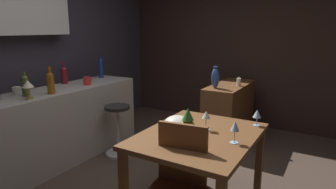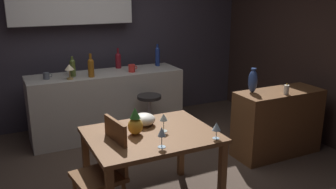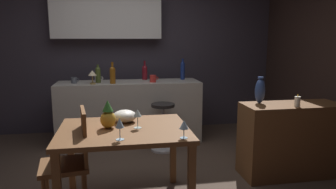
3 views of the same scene
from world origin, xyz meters
The scene contains 23 objects.
ground_plane centered at (0.00, 0.00, 0.00)m, with size 9.00×9.00×0.00m, color #47382D.
wall_kitchen_back centered at (-0.06, 2.08, 1.41)m, with size 5.20×0.33×2.60m.
wall_side_right centered at (2.55, 0.30, 1.30)m, with size 0.10×4.40×2.60m, color #33231E.
dining_table centered at (-0.14, -0.48, 0.65)m, with size 1.14×0.90×0.74m.
kitchen_counter centered at (0.00, 1.43, 0.45)m, with size 2.10×0.60×0.90m, color #B2ADA3.
sideboard_cabinet centered at (1.72, -0.12, 0.41)m, with size 1.10×0.44×0.82m, color brown.
chair_near_window centered at (-0.59, -0.52, 0.50)m, with size 0.45×0.45×0.93m.
bar_stool centered at (0.43, 0.91, 0.35)m, with size 0.34×0.34×0.66m.
wine_glass_left centered at (-0.02, -0.49, 0.87)m, with size 0.07×0.07×0.17m.
wine_glass_right centered at (-0.18, -0.80, 0.87)m, with size 0.07×0.07×0.18m.
wine_glass_center centered at (0.32, -0.85, 0.85)m, with size 0.08×0.08×0.15m.
pineapple_centerpiece centered at (-0.28, -0.44, 0.85)m, with size 0.14×0.14×0.25m.
fruit_bowl centered at (-0.13, -0.26, 0.80)m, with size 0.23×0.23×0.12m, color beige.
wine_bottle_olive centered at (-0.44, 1.41, 1.03)m, with size 0.08×0.08×0.26m.
wine_bottle_ruby centered at (0.26, 1.65, 1.02)m, with size 0.08×0.08×0.29m.
wine_bottle_amber centered at (-0.23, 1.27, 1.04)m, with size 0.08×0.08×0.31m.
wine_bottle_cobalt centered at (0.84, 1.55, 1.06)m, with size 0.07×0.07×0.33m.
cup_white centered at (-0.45, 1.56, 0.94)m, with size 0.12×0.09×0.09m.
cup_red centered at (0.35, 1.32, 0.95)m, with size 0.13×0.09×0.10m.
cup_slate centered at (-0.78, 1.40, 0.94)m, with size 0.11×0.08×0.08m.
counter_lamp centered at (-0.51, 1.26, 1.04)m, with size 0.12×0.12×0.20m.
pillar_candle_tall centered at (1.68, -0.25, 0.87)m, with size 0.06×0.06×0.13m.
vase_ceramic_blue centered at (1.37, -0.02, 0.96)m, with size 0.11×0.11×0.30m.
Camera 2 is at (-1.33, -3.28, 1.99)m, focal length 38.38 mm.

